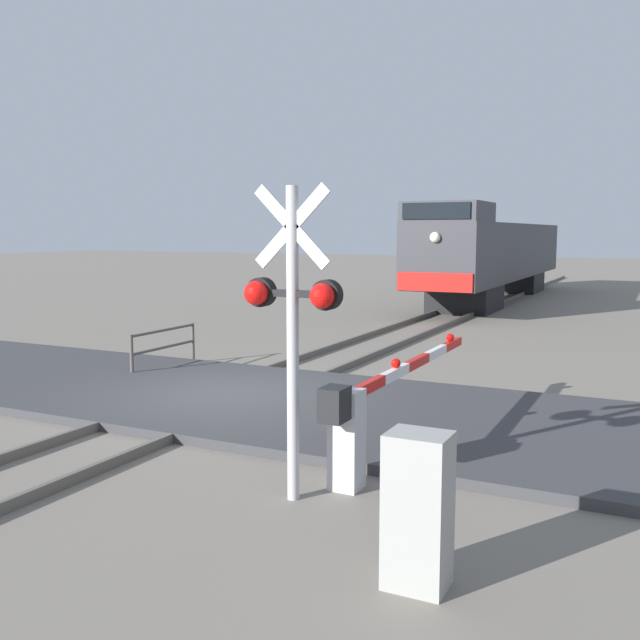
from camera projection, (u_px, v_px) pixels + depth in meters
ground_plane at (228, 401)px, 13.07m from camera, size 160.00×160.00×0.00m
rail_track_left at (196, 393)px, 13.38m from camera, size 0.08×80.00×0.15m
rail_track_right at (262, 401)px, 12.75m from camera, size 0.08×80.00×0.15m
road_surface at (228, 397)px, 13.06m from camera, size 36.00×5.18×0.15m
locomotive at (494, 254)px, 31.95m from camera, size 2.78×18.58×4.15m
crossing_signal at (292, 311)px, 7.99m from camera, size 1.18×0.33×3.63m
crossing_gate at (368, 410)px, 9.09m from camera, size 0.36×5.52×1.34m
utility_cabinet at (418, 511)px, 6.15m from camera, size 0.54×0.44×1.38m
guard_railing at (164, 344)px, 15.89m from camera, size 0.08×2.22×0.95m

